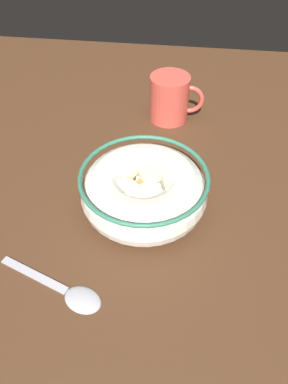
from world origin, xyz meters
TOP-DOWN VIEW (x-y plane):
  - ground_plane at (0.00, 0.00)cm, footprint 107.96×107.96cm
  - cereal_bowl at (0.02, 0.02)cm, footprint 17.28×17.28cm
  - spoon at (-6.61, -14.53)cm, footprint 13.96×6.75cm
  - coffee_mug at (1.77, 22.70)cm, footprint 9.69×7.01cm

SIDE VIEW (x-z plane):
  - ground_plane at x=0.00cm, z-range -2.00..0.00cm
  - spoon at x=-6.61cm, z-range -0.05..0.75cm
  - cereal_bowl at x=0.02cm, z-range 0.25..6.57cm
  - coffee_mug at x=1.77cm, z-range 0.00..8.14cm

